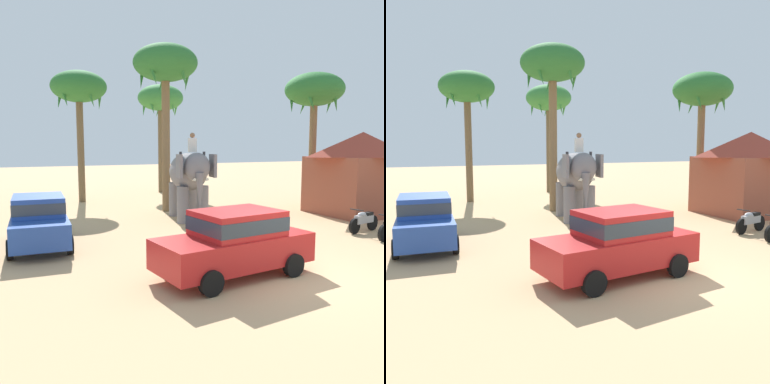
{
  "view_description": "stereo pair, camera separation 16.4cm",
  "coord_description": "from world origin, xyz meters",
  "views": [
    {
      "loc": [
        -6.41,
        -7.82,
        3.32
      ],
      "look_at": [
        0.07,
        5.52,
        1.6
      ],
      "focal_mm": 37.23,
      "sensor_mm": 36.0,
      "label": 1
    },
    {
      "loc": [
        -6.27,
        -7.89,
        3.32
      ],
      "look_at": [
        0.07,
        5.52,
        1.6
      ],
      "focal_mm": 37.23,
      "sensor_mm": 36.0,
      "label": 2
    }
  ],
  "objects": [
    {
      "name": "palm_tree_near_hut",
      "position": [
        4.05,
        18.79,
        6.48
      ],
      "size": [
        3.2,
        3.2,
        7.59
      ],
      "color": "brown",
      "rests_on": "ground"
    },
    {
      "name": "car_sedan_foreground",
      "position": [
        -1.1,
        0.62,
        0.93
      ],
      "size": [
        4.25,
        2.19,
        1.7
      ],
      "color": "red",
      "rests_on": "ground"
    },
    {
      "name": "roadside_hut",
      "position": [
        9.63,
        6.1,
        2.12
      ],
      "size": [
        5.11,
        4.33,
        4.0
      ],
      "color": "#994C38",
      "rests_on": "ground"
    },
    {
      "name": "ground_plane",
      "position": [
        0.0,
        0.0,
        0.0
      ],
      "size": [
        120.0,
        120.0,
        0.0
      ],
      "primitive_type": "plane",
      "color": "tan"
    },
    {
      "name": "elephant_with_mahout",
      "position": [
        1.22,
        8.19,
        1.99
      ],
      "size": [
        2.27,
        4.01,
        3.88
      ],
      "color": "slate",
      "rests_on": "ground"
    },
    {
      "name": "palm_tree_left_of_road",
      "position": [
        1.21,
        10.88,
        7.14
      ],
      "size": [
        3.2,
        3.2,
        8.29
      ],
      "color": "brown",
      "rests_on": "ground"
    },
    {
      "name": "palm_tree_behind_elephant",
      "position": [
        9.32,
        9.24,
        6.21
      ],
      "size": [
        3.2,
        3.2,
        7.29
      ],
      "color": "brown",
      "rests_on": "ground"
    },
    {
      "name": "car_parked_far_side",
      "position": [
        -5.31,
        5.96,
        0.93
      ],
      "size": [
        2.1,
        4.21,
        1.7
      ],
      "color": "#23479E",
      "rests_on": "ground"
    },
    {
      "name": "palm_tree_leaning_seaward",
      "position": [
        -2.03,
        16.21,
        6.53
      ],
      "size": [
        3.2,
        3.2,
        7.64
      ],
      "color": "brown",
      "rests_on": "ground"
    },
    {
      "name": "motorcycle_far_in_row",
      "position": [
        6.18,
        2.89,
        0.46
      ],
      "size": [
        1.79,
        0.55,
        0.94
      ],
      "color": "black",
      "rests_on": "ground"
    }
  ]
}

